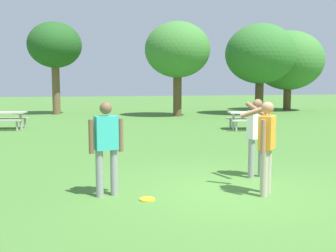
% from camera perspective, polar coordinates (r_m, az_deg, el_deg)
% --- Properties ---
extents(ground_plane, '(120.00, 120.00, 0.00)m').
position_cam_1_polar(ground_plane, '(7.21, 10.02, -9.50)').
color(ground_plane, '#447530').
extents(person_thrower, '(0.60, 0.28, 1.64)m').
position_cam_1_polar(person_thrower, '(6.70, -9.12, -2.43)').
color(person_thrower, gray).
rests_on(person_thrower, ground).
extents(person_catcher, '(0.60, 0.75, 1.64)m').
position_cam_1_polar(person_catcher, '(8.17, 13.11, -0.85)').
color(person_catcher, gray).
rests_on(person_catcher, ground).
extents(person_bystander, '(0.48, 0.84, 1.64)m').
position_cam_1_polar(person_bystander, '(6.90, 14.32, -2.13)').
color(person_bystander, '#B7AD93').
rests_on(person_bystander, ground).
extents(frisbee, '(0.26, 0.26, 0.03)m').
position_cam_1_polar(frisbee, '(6.60, -3.08, -10.79)').
color(frisbee, yellow).
rests_on(frisbee, ground).
extents(picnic_table_near, '(1.96, 1.75, 0.77)m').
position_cam_1_polar(picnic_table_near, '(16.99, 11.85, 1.37)').
color(picnic_table_near, beige).
rests_on(picnic_table_near, ground).
extents(picnic_table_far, '(1.94, 1.71, 0.77)m').
position_cam_1_polar(picnic_table_far, '(18.09, -22.99, 1.29)').
color(picnic_table_far, '#B2ADA3').
rests_on(picnic_table_far, ground).
extents(tree_tall_left, '(3.45, 3.45, 5.97)m').
position_cam_1_polar(tree_tall_left, '(26.43, -16.44, 11.31)').
color(tree_tall_left, brown).
rests_on(tree_tall_left, ground).
extents(tree_broad_center, '(3.98, 3.98, 5.75)m').
position_cam_1_polar(tree_broad_center, '(23.84, 1.41, 11.15)').
color(tree_broad_center, brown).
rests_on(tree_broad_center, ground).
extents(tree_far_right, '(4.55, 4.55, 5.88)m').
position_cam_1_polar(tree_far_right, '(26.14, 13.51, 10.31)').
color(tree_far_right, '#4C3823').
rests_on(tree_far_right, ground).
extents(tree_slender_mid, '(5.18, 5.18, 5.96)m').
position_cam_1_polar(tree_slender_mid, '(30.66, 17.41, 9.21)').
color(tree_slender_mid, brown).
rests_on(tree_slender_mid, ground).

